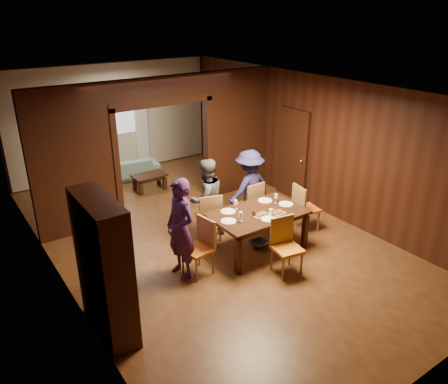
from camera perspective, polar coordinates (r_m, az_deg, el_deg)
floor at (r=8.66m, az=-2.40°, el=-5.78°), size 9.00×9.00×0.00m
ceiling at (r=7.69m, az=-2.77°, el=13.49°), size 5.50×9.00×0.02m
room_walls at (r=9.62m, az=-8.65°, el=6.69°), size 5.52×9.01×2.90m
person_purple at (r=7.12m, az=-5.70°, el=-4.86°), size 0.46×0.66×1.72m
person_grey at (r=8.34m, az=-2.35°, el=-0.88°), size 0.81×0.65×1.59m
person_navy at (r=8.82m, az=3.31°, el=0.49°), size 1.09×0.71×1.59m
sofa at (r=11.68m, az=-13.07°, el=2.91°), size 1.90×0.94×0.53m
serving_bowl at (r=7.98m, az=4.77°, el=-2.03°), size 0.35×0.35×0.09m
dining_table at (r=8.07m, az=4.38°, el=-5.08°), size 1.70×1.06×0.76m
coffee_table at (r=10.87m, az=-9.67°, el=1.28°), size 0.80×0.50×0.40m
chair_left at (r=7.31m, az=-3.47°, el=-7.30°), size 0.50×0.50×0.97m
chair_right at (r=8.86m, az=10.73°, el=-1.99°), size 0.51×0.51×0.97m
chair_far_l at (r=8.37m, az=-2.04°, el=-3.10°), size 0.55×0.55×0.97m
chair_far_r at (r=8.89m, az=3.26°, el=-1.51°), size 0.47×0.47×0.97m
chair_near at (r=7.40m, az=8.28°, el=-7.15°), size 0.51×0.51×0.97m
hutch at (r=6.05m, az=-15.38°, el=-9.55°), size 0.40×1.20×2.00m
door_right at (r=10.15m, az=8.94°, el=4.86°), size 0.06×0.90×2.10m
window_far at (r=11.85m, az=-14.37°, el=10.32°), size 1.20×0.03×1.30m
curtain_left at (r=11.69m, az=-17.51°, el=7.52°), size 0.35×0.06×2.40m
curtain_right at (r=12.19m, az=-10.79°, el=8.80°), size 0.35×0.06×2.40m
plate_left at (r=7.54m, az=0.60°, el=-3.83°), size 0.27×0.27×0.01m
plate_far_l at (r=7.89m, az=0.55°, el=-2.55°), size 0.27×0.27×0.01m
plate_far_r at (r=8.36m, az=5.38°, el=-1.11°), size 0.27×0.27×0.01m
plate_right at (r=8.26m, az=8.09°, el=-1.56°), size 0.27×0.27×0.01m
plate_near at (r=7.66m, az=5.82°, el=-3.52°), size 0.27×0.27×0.01m
platter_a at (r=7.77m, az=4.79°, el=-2.95°), size 0.30×0.20×0.04m
platter_b at (r=7.87m, az=6.90°, el=-2.71°), size 0.30×0.20×0.04m
wineglass_left at (r=7.52m, az=2.18°, el=-3.23°), size 0.08×0.08×0.18m
wineglass_far at (r=7.96m, az=1.55°, el=-1.66°), size 0.08×0.08×0.18m
wineglass_right at (r=8.27m, az=6.80°, el=-0.82°), size 0.08×0.08×0.18m
tumbler at (r=7.74m, az=6.16°, el=-2.71°), size 0.07×0.07×0.14m
condiment_jar at (r=7.74m, az=3.94°, el=-2.75°), size 0.08×0.08×0.11m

